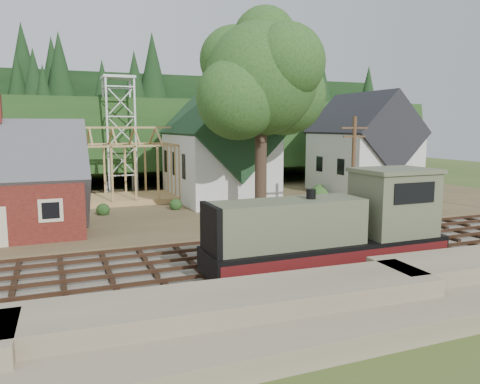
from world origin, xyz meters
name	(u,v)px	position (x,y,z in m)	size (l,w,h in m)	color
ground	(302,257)	(0.00, 0.00, 0.00)	(140.00, 140.00, 0.00)	#384C1E
embankment	(408,312)	(0.00, -8.50, 0.00)	(64.00, 5.00, 1.60)	#7F7259
railroad_bed	(302,256)	(0.00, 0.00, 0.08)	(64.00, 11.00, 0.16)	#726B5B
village_flat	(204,205)	(0.00, 18.00, 0.15)	(64.00, 26.00, 0.30)	brown
hillside	(152,179)	(0.00, 42.00, 0.00)	(70.00, 28.00, 8.00)	#1E3F19
ridge	(133,170)	(0.00, 58.00, 0.00)	(80.00, 20.00, 12.00)	black
church	(218,149)	(2.00, 19.68, 5.18)	(8.40, 15.17, 13.00)	silver
farmhouse	(362,149)	(18.00, 19.00, 4.87)	(8.40, 10.80, 10.60)	silver
timber_frame	(130,170)	(-6.00, 22.00, 3.27)	(8.20, 6.20, 6.99)	tan
lattice_tower	(119,100)	(-6.00, 28.00, 10.03)	(3.20, 3.20, 12.12)	silver
big_tree	(263,87)	(2.17, 10.08, 10.22)	(10.90, 8.40, 14.70)	#38281E
telegraph_pole_near	(353,170)	(7.00, 5.20, 4.25)	(2.20, 0.28, 8.00)	#4C331E
locomotive	(337,230)	(0.24, -3.00, 2.19)	(12.49, 3.12, 4.98)	black
car_blue	(50,217)	(-13.08, 12.74, 0.97)	(1.57, 3.91, 1.33)	#5F9BCB
car_red	(388,190)	(18.89, 15.75, 0.91)	(2.03, 4.40, 1.22)	red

